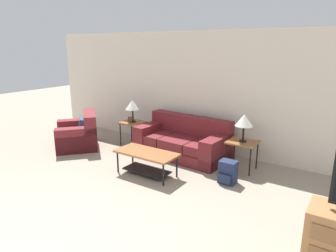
{
  "coord_description": "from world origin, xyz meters",
  "views": [
    {
      "loc": [
        2.81,
        -1.02,
        2.29
      ],
      "look_at": [
        -0.25,
        3.57,
        0.8
      ],
      "focal_mm": 32.0,
      "sensor_mm": 36.0,
      "label": 1
    }
  ],
  "objects_px": {
    "coffee_table": "(147,158)",
    "backpack": "(228,172)",
    "table_lamp_left": "(132,105)",
    "table_lamp_right": "(244,121)",
    "armchair": "(79,135)",
    "side_table_right": "(242,144)",
    "side_table_left": "(133,124)",
    "couch": "(183,142)"
  },
  "relations": [
    {
      "from": "coffee_table",
      "to": "backpack",
      "type": "xyz_separation_m",
      "value": [
        1.36,
        0.5,
        -0.13
      ]
    },
    {
      "from": "coffee_table",
      "to": "table_lamp_left",
      "type": "relative_size",
      "value": 2.23
    },
    {
      "from": "table_lamp_right",
      "to": "backpack",
      "type": "xyz_separation_m",
      "value": [
        0.01,
        -0.68,
        -0.76
      ]
    },
    {
      "from": "armchair",
      "to": "side_table_right",
      "type": "height_order",
      "value": "armchair"
    },
    {
      "from": "side_table_left",
      "to": "backpack",
      "type": "relative_size",
      "value": 1.42
    },
    {
      "from": "armchair",
      "to": "backpack",
      "type": "distance_m",
      "value": 3.63
    },
    {
      "from": "coffee_table",
      "to": "side_table_right",
      "type": "height_order",
      "value": "side_table_right"
    },
    {
      "from": "couch",
      "to": "table_lamp_right",
      "type": "height_order",
      "value": "table_lamp_right"
    },
    {
      "from": "side_table_right",
      "to": "armchair",
      "type": "bearing_deg",
      "value": -167.48
    },
    {
      "from": "coffee_table",
      "to": "side_table_right",
      "type": "distance_m",
      "value": 1.8
    },
    {
      "from": "coffee_table",
      "to": "side_table_left",
      "type": "bearing_deg",
      "value": 137.98
    },
    {
      "from": "couch",
      "to": "side_table_right",
      "type": "bearing_deg",
      "value": -1.87
    },
    {
      "from": "table_lamp_left",
      "to": "backpack",
      "type": "height_order",
      "value": "table_lamp_left"
    },
    {
      "from": "couch",
      "to": "side_table_left",
      "type": "height_order",
      "value": "couch"
    },
    {
      "from": "side_table_left",
      "to": "armchair",
      "type": "bearing_deg",
      "value": -140.11
    },
    {
      "from": "couch",
      "to": "table_lamp_right",
      "type": "xyz_separation_m",
      "value": [
        1.33,
        -0.04,
        0.66
      ]
    },
    {
      "from": "couch",
      "to": "backpack",
      "type": "xyz_separation_m",
      "value": [
        1.33,
        -0.72,
        -0.1
      ]
    },
    {
      "from": "armchair",
      "to": "side_table_right",
      "type": "relative_size",
      "value": 2.45
    },
    {
      "from": "couch",
      "to": "table_lamp_left",
      "type": "bearing_deg",
      "value": -178.14
    },
    {
      "from": "backpack",
      "to": "armchair",
      "type": "bearing_deg",
      "value": -178.02
    },
    {
      "from": "armchair",
      "to": "side_table_left",
      "type": "xyz_separation_m",
      "value": [
        0.96,
        0.8,
        0.21
      ]
    },
    {
      "from": "couch",
      "to": "coffee_table",
      "type": "xyz_separation_m",
      "value": [
        -0.03,
        -1.22,
        0.03
      ]
    },
    {
      "from": "side_table_left",
      "to": "backpack",
      "type": "height_order",
      "value": "side_table_left"
    },
    {
      "from": "armchair",
      "to": "couch",
      "type": "bearing_deg",
      "value": 20.27
    },
    {
      "from": "coffee_table",
      "to": "table_lamp_left",
      "type": "xyz_separation_m",
      "value": [
        -1.3,
        1.17,
        0.64
      ]
    },
    {
      "from": "side_table_left",
      "to": "table_lamp_left",
      "type": "distance_m",
      "value": 0.46
    },
    {
      "from": "couch",
      "to": "side_table_right",
      "type": "height_order",
      "value": "couch"
    },
    {
      "from": "table_lamp_left",
      "to": "backpack",
      "type": "xyz_separation_m",
      "value": [
        2.67,
        -0.68,
        -0.76
      ]
    },
    {
      "from": "backpack",
      "to": "side_table_right",
      "type": "bearing_deg",
      "value": 90.79
    },
    {
      "from": "couch",
      "to": "side_table_right",
      "type": "distance_m",
      "value": 1.34
    },
    {
      "from": "couch",
      "to": "table_lamp_left",
      "type": "xyz_separation_m",
      "value": [
        -1.33,
        -0.04,
        0.66
      ]
    },
    {
      "from": "coffee_table",
      "to": "side_table_left",
      "type": "xyz_separation_m",
      "value": [
        -1.3,
        1.17,
        0.18
      ]
    },
    {
      "from": "table_lamp_right",
      "to": "couch",
      "type": "bearing_deg",
      "value": 178.13
    },
    {
      "from": "couch",
      "to": "backpack",
      "type": "distance_m",
      "value": 1.52
    },
    {
      "from": "side_table_right",
      "to": "table_lamp_left",
      "type": "height_order",
      "value": "table_lamp_left"
    },
    {
      "from": "table_lamp_left",
      "to": "table_lamp_right",
      "type": "relative_size",
      "value": 1.0
    },
    {
      "from": "table_lamp_left",
      "to": "backpack",
      "type": "bearing_deg",
      "value": -14.27
    },
    {
      "from": "side_table_right",
      "to": "backpack",
      "type": "relative_size",
      "value": 1.42
    },
    {
      "from": "table_lamp_left",
      "to": "table_lamp_right",
      "type": "bearing_deg",
      "value": 0.0
    },
    {
      "from": "couch",
      "to": "coffee_table",
      "type": "distance_m",
      "value": 1.22
    },
    {
      "from": "side_table_left",
      "to": "table_lamp_left",
      "type": "height_order",
      "value": "table_lamp_left"
    },
    {
      "from": "side_table_right",
      "to": "table_lamp_left",
      "type": "distance_m",
      "value": 2.7
    }
  ]
}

